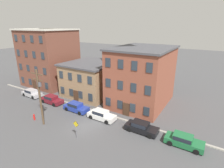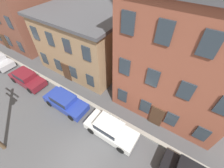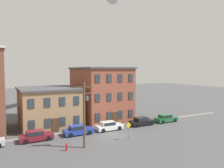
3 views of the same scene
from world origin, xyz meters
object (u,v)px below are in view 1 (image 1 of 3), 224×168
car_maroon (52,99)px  car_blue (76,107)px  car_silver (32,93)px  car_black (141,127)px  car_white (101,115)px  caution_sign (76,127)px  fire_hydrant (34,117)px  utility_pole (40,95)px  car_green (184,140)px

car_maroon → car_blue: (6.02, -0.00, 0.00)m
car_silver → car_maroon: size_ratio=1.00×
car_maroon → car_black: (17.75, 0.03, 0.00)m
car_white → car_black: size_ratio=1.00×
car_black → caution_sign: bearing=-138.2°
car_white → fire_hydrant: bearing=-146.9°
utility_pole → fire_hydrant: 4.73m
car_black → utility_pole: 14.56m
car_blue → utility_pole: size_ratio=0.54×
car_white → car_green: 11.98m
car_maroon → car_silver: bearing=179.4°
car_blue → fire_hydrant: car_blue is taller
car_white → car_green: (11.98, -0.04, 0.00)m
car_black → car_white: bearing=-179.6°
utility_pole → fire_hydrant: bearing=178.1°
car_green → utility_pole: 19.51m
car_black → caution_sign: size_ratio=1.73×
car_maroon → fire_hydrant: bearing=-64.8°
car_maroon → utility_pole: bearing=-49.0°
car_maroon → car_green: same height
caution_sign → car_maroon: bearing=153.4°
car_maroon → car_black: 17.75m
utility_pole → car_blue: bearing=79.1°
car_green → fire_hydrant: car_green is taller
car_silver → car_white: size_ratio=1.00×
car_white → utility_pole: utility_pole is taller
car_blue → caution_sign: (5.34, -5.68, 0.94)m
caution_sign → utility_pole: utility_pole is taller
utility_pole → car_silver: bearing=152.5°
fire_hydrant → car_green: bearing=15.1°
car_silver → car_white: 17.30m
car_silver → utility_pole: (11.00, -5.74, 3.88)m
car_maroon → caution_sign: (11.36, -5.68, 0.94)m
car_white → car_black: bearing=0.4°
car_black → fire_hydrant: 16.13m
fire_hydrant → car_maroon: bearing=115.2°
utility_pole → caution_sign: bearing=-0.1°
car_black → caution_sign: (-6.39, -5.71, 0.94)m
car_blue → car_green: size_ratio=1.00×
car_black → utility_pole: utility_pole is taller
car_blue → car_black: same height
car_green → utility_pole: (-18.27, -5.63, 3.88)m
car_maroon → car_green: size_ratio=1.00×
car_green → fire_hydrant: bearing=-164.9°
car_white → car_black: 6.53m
car_maroon → caution_sign: caution_sign is taller
car_maroon → utility_pole: utility_pole is taller
caution_sign → car_black: bearing=41.8°
car_blue → utility_pole: (-1.09, -5.67, 3.88)m
car_silver → caution_sign: (17.43, -5.75, 0.94)m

